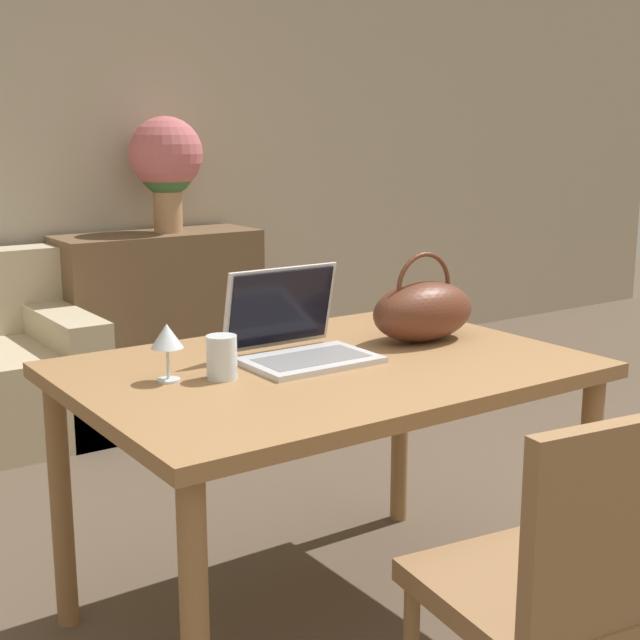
{
  "coord_description": "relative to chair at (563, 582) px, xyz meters",
  "views": [
    {
      "loc": [
        -1.29,
        -1.12,
        1.38
      ],
      "look_at": [
        0.02,
        0.78,
        0.88
      ],
      "focal_mm": 50.0,
      "sensor_mm": 36.0,
      "label": 1
    }
  ],
  "objects": [
    {
      "name": "wine_glass",
      "position": [
        -0.41,
        0.92,
        0.37
      ],
      "size": [
        0.08,
        0.08,
        0.15
      ],
      "color": "silver",
      "rests_on": "dining_table"
    },
    {
      "name": "dining_table",
      "position": [
        0.02,
        0.85,
        0.18
      ],
      "size": [
        1.34,
        0.94,
        0.76
      ],
      "color": "olive",
      "rests_on": "ground_plane"
    },
    {
      "name": "wall_back",
      "position": [
        -0.02,
        3.48,
        0.85
      ],
      "size": [
        10.0,
        0.06,
        2.7
      ],
      "color": "#BCB29E",
      "rests_on": "ground_plane"
    },
    {
      "name": "chair",
      "position": [
        0.0,
        0.0,
        0.0
      ],
      "size": [
        0.5,
        0.5,
        0.88
      ],
      "rotation": [
        0.0,
        0.0,
        -0.14
      ],
      "color": "olive",
      "rests_on": "ground_plane"
    },
    {
      "name": "handbag",
      "position": [
        0.4,
        0.89,
        0.35
      ],
      "size": [
        0.34,
        0.2,
        0.27
      ],
      "color": "#592D1E",
      "rests_on": "dining_table"
    },
    {
      "name": "drinking_glass",
      "position": [
        -0.28,
        0.87,
        0.32
      ],
      "size": [
        0.08,
        0.08,
        0.11
      ],
      "color": "silver",
      "rests_on": "dining_table"
    },
    {
      "name": "sideboard",
      "position": [
        0.61,
        3.21,
        -0.08
      ],
      "size": [
        1.05,
        0.4,
        0.85
      ],
      "color": "brown",
      "rests_on": "ground_plane"
    },
    {
      "name": "laptop",
      "position": [
        -0.02,
        0.93,
        0.33
      ],
      "size": [
        0.35,
        0.3,
        0.24
      ],
      "color": "silver",
      "rests_on": "dining_table"
    },
    {
      "name": "flower_vase",
      "position": [
        0.68,
        3.21,
        0.71
      ],
      "size": [
        0.38,
        0.38,
        0.59
      ],
      "color": "tan",
      "rests_on": "sideboard"
    }
  ]
}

